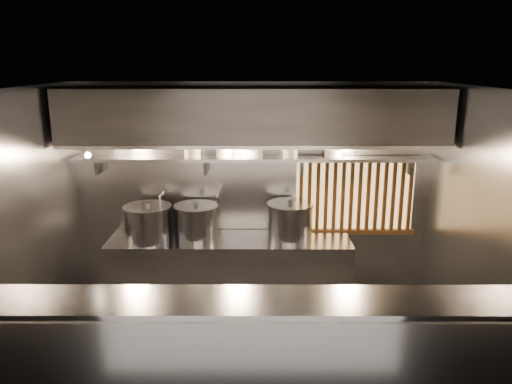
{
  "coord_description": "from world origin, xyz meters",
  "views": [
    {
      "loc": [
        0.05,
        -4.71,
        3.03
      ],
      "look_at": [
        0.03,
        0.55,
        1.66
      ],
      "focal_mm": 35.0,
      "sensor_mm": 36.0,
      "label": 1
    }
  ],
  "objects_px": {
    "pendant_bulb": "(245,154)",
    "stock_pot_right": "(290,221)",
    "heat_lamp": "(85,150)",
    "stock_pot_left": "(196,222)",
    "stock_pot_mid": "(148,223)"
  },
  "relations": [
    {
      "from": "heat_lamp",
      "to": "pendant_bulb",
      "type": "relative_size",
      "value": 1.87
    },
    {
      "from": "heat_lamp",
      "to": "pendant_bulb",
      "type": "distance_m",
      "value": 1.83
    },
    {
      "from": "pendant_bulb",
      "to": "stock_pot_left",
      "type": "xyz_separation_m",
      "value": [
        -0.61,
        -0.03,
        -0.85
      ]
    },
    {
      "from": "heat_lamp",
      "to": "stock_pot_right",
      "type": "distance_m",
      "value": 2.55
    },
    {
      "from": "pendant_bulb",
      "to": "stock_pot_right",
      "type": "height_order",
      "value": "pendant_bulb"
    },
    {
      "from": "stock_pot_right",
      "to": "stock_pot_mid",
      "type": "bearing_deg",
      "value": -177.74
    },
    {
      "from": "heat_lamp",
      "to": "stock_pot_right",
      "type": "bearing_deg",
      "value": 7.32
    },
    {
      "from": "heat_lamp",
      "to": "stock_pot_left",
      "type": "relative_size",
      "value": 0.48
    },
    {
      "from": "heat_lamp",
      "to": "stock_pot_right",
      "type": "relative_size",
      "value": 0.51
    },
    {
      "from": "pendant_bulb",
      "to": "stock_pot_mid",
      "type": "bearing_deg",
      "value": -174.4
    },
    {
      "from": "pendant_bulb",
      "to": "stock_pot_left",
      "type": "distance_m",
      "value": 1.04
    },
    {
      "from": "stock_pot_mid",
      "to": "stock_pot_right",
      "type": "xyz_separation_m",
      "value": [
        1.74,
        0.07,
        0.01
      ]
    },
    {
      "from": "heat_lamp",
      "to": "stock_pot_mid",
      "type": "height_order",
      "value": "heat_lamp"
    },
    {
      "from": "stock_pot_left",
      "to": "stock_pot_mid",
      "type": "relative_size",
      "value": 0.98
    },
    {
      "from": "pendant_bulb",
      "to": "stock_pot_mid",
      "type": "xyz_separation_m",
      "value": [
        -1.19,
        -0.12,
        -0.84
      ]
    }
  ]
}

